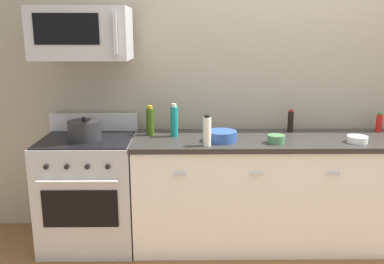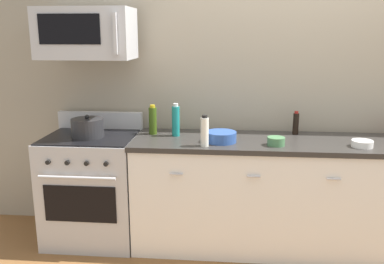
{
  "view_description": "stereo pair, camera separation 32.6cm",
  "coord_description": "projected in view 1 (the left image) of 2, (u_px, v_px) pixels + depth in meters",
  "views": [
    {
      "loc": [
        -0.81,
        -3.22,
        1.75
      ],
      "look_at": [
        -0.77,
        -0.05,
        0.98
      ],
      "focal_mm": 38.3,
      "sensor_mm": 36.0,
      "label": 1
    },
    {
      "loc": [
        -0.48,
        -3.21,
        1.75
      ],
      "look_at": [
        -0.77,
        -0.05,
        0.98
      ],
      "focal_mm": 38.3,
      "sensor_mm": 36.0,
      "label": 2
    }
  ],
  "objects": [
    {
      "name": "counter_unit",
      "position": [
        283.0,
        191.0,
        3.44
      ],
      "size": [
        2.5,
        0.66,
        0.92
      ],
      "color": "white",
      "rests_on": "ground_plane"
    },
    {
      "name": "stockpot",
      "position": [
        84.0,
        130.0,
        3.25
      ],
      "size": [
        0.26,
        0.26,
        0.19
      ],
      "color": "#262628",
      "rests_on": "range_oven"
    },
    {
      "name": "back_wall",
      "position": [
        278.0,
        80.0,
        3.63
      ],
      "size": [
        5.59,
        0.1,
        2.7
      ],
      "primitive_type": "cube",
      "color": "#9E937F",
      "rests_on": "ground_plane"
    },
    {
      "name": "bottle_sparkling_teal",
      "position": [
        174.0,
        121.0,
        3.37
      ],
      "size": [
        0.06,
        0.06,
        0.27
      ],
      "color": "#197F7A",
      "rests_on": "countertop_slab"
    },
    {
      "name": "ground_plane",
      "position": [
        281.0,
        241.0,
        3.55
      ],
      "size": [
        6.71,
        6.71,
        0.0
      ],
      "primitive_type": "plane",
      "color": "brown"
    },
    {
      "name": "bottle_olive_oil",
      "position": [
        150.0,
        121.0,
        3.41
      ],
      "size": [
        0.07,
        0.07,
        0.25
      ],
      "color": "#385114",
      "rests_on": "countertop_slab"
    },
    {
      "name": "bottle_soy_sauce_dark",
      "position": [
        290.0,
        121.0,
        3.53
      ],
      "size": [
        0.05,
        0.05,
        0.2
      ],
      "color": "black",
      "rests_on": "countertop_slab"
    },
    {
      "name": "bottle_hot_sauce_red",
      "position": [
        379.0,
        123.0,
        3.53
      ],
      "size": [
        0.05,
        0.05,
        0.17
      ],
      "color": "#B21914",
      "rests_on": "countertop_slab"
    },
    {
      "name": "bottle_vinegar_white",
      "position": [
        207.0,
        131.0,
        3.08
      ],
      "size": [
        0.06,
        0.06,
        0.24
      ],
      "color": "silver",
      "rests_on": "countertop_slab"
    },
    {
      "name": "microwave",
      "position": [
        82.0,
        33.0,
        3.17
      ],
      "size": [
        0.74,
        0.44,
        0.4
      ],
      "color": "#B7BABF"
    },
    {
      "name": "bowl_blue_mixing",
      "position": [
        221.0,
        136.0,
        3.23
      ],
      "size": [
        0.24,
        0.24,
        0.08
      ],
      "color": "#2D519E",
      "rests_on": "countertop_slab"
    },
    {
      "name": "range_oven",
      "position": [
        90.0,
        191.0,
        3.43
      ],
      "size": [
        0.76,
        0.69,
        1.07
      ],
      "color": "#B7BABF",
      "rests_on": "ground_plane"
    },
    {
      "name": "bowl_white_ceramic",
      "position": [
        357.0,
        139.0,
        3.2
      ],
      "size": [
        0.16,
        0.16,
        0.05
      ],
      "color": "white",
      "rests_on": "countertop_slab"
    },
    {
      "name": "bowl_green_glaze",
      "position": [
        276.0,
        139.0,
        3.18
      ],
      "size": [
        0.13,
        0.13,
        0.06
      ],
      "color": "#477A4C",
      "rests_on": "countertop_slab"
    }
  ]
}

